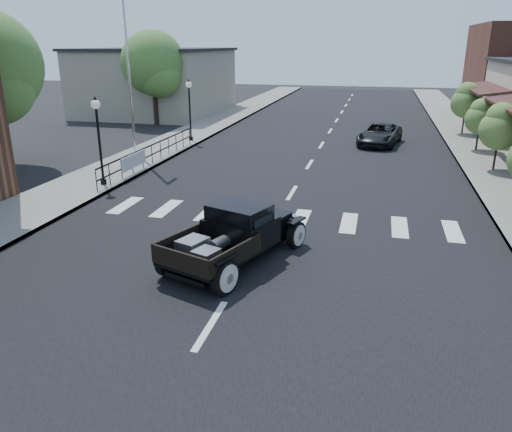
# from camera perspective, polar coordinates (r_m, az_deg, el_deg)

# --- Properties ---
(ground) EXTENTS (120.00, 120.00, 0.00)m
(ground) POSITION_cam_1_polar(r_m,az_deg,el_deg) (13.21, -1.05, -5.81)
(ground) COLOR black
(ground) RESTS_ON ground
(road) EXTENTS (14.00, 80.00, 0.02)m
(road) POSITION_cam_1_polar(r_m,az_deg,el_deg) (27.33, 7.00, 7.26)
(road) COLOR black
(road) RESTS_ON ground
(road_markings) EXTENTS (12.00, 60.00, 0.06)m
(road_markings) POSITION_cam_1_polar(r_m,az_deg,el_deg) (22.50, 5.43, 4.71)
(road_markings) COLOR silver
(road_markings) RESTS_ON ground
(sidewalk_left) EXTENTS (3.00, 80.00, 0.15)m
(sidewalk_left) POSITION_cam_1_polar(r_m,az_deg,el_deg) (29.51, -9.76, 8.13)
(sidewalk_left) COLOR gray
(sidewalk_left) RESTS_ON ground
(sidewalk_right) EXTENTS (3.00, 80.00, 0.15)m
(sidewalk_right) POSITION_cam_1_polar(r_m,az_deg,el_deg) (27.68, 24.83, 5.92)
(sidewalk_right) COLOR gray
(sidewalk_right) RESTS_ON ground
(low_building_left) EXTENTS (10.00, 12.00, 5.00)m
(low_building_left) POSITION_cam_1_polar(r_m,az_deg,el_deg) (43.62, -11.20, 14.76)
(low_building_left) COLOR gray
(low_building_left) RESTS_ON ground
(railing) EXTENTS (0.08, 10.00, 1.00)m
(railing) POSITION_cam_1_polar(r_m,az_deg,el_deg) (24.44, -11.82, 7.12)
(railing) COLOR black
(railing) RESTS_ON sidewalk_left
(banner) EXTENTS (0.04, 2.20, 0.60)m
(banner) POSITION_cam_1_polar(r_m,az_deg,el_deg) (22.71, -13.73, 5.55)
(banner) COLOR silver
(banner) RESTS_ON sidewalk_left
(lamp_post_b) EXTENTS (0.36, 0.36, 3.49)m
(lamp_post_b) POSITION_cam_1_polar(r_m,az_deg,el_deg) (20.89, -17.47, 8.13)
(lamp_post_b) COLOR black
(lamp_post_b) RESTS_ON sidewalk_left
(lamp_post_c) EXTENTS (0.36, 0.36, 3.49)m
(lamp_post_c) POSITION_cam_1_polar(r_m,az_deg,el_deg) (29.80, -7.57, 11.89)
(lamp_post_c) COLOR black
(lamp_post_c) RESTS_ON sidewalk_left
(flagpole) EXTENTS (0.12, 0.12, 12.70)m
(flagpole) POSITION_cam_1_polar(r_m,az_deg,el_deg) (26.60, -14.76, 20.56)
(flagpole) COLOR silver
(flagpole) RESTS_ON sidewalk_left
(big_tree_far) EXTENTS (4.43, 4.43, 6.50)m
(big_tree_far) POSITION_cam_1_polar(r_m,az_deg,el_deg) (37.09, -11.58, 15.19)
(big_tree_far) COLOR #446E2F
(big_tree_far) RESTS_ON ground
(small_tree_c) EXTENTS (1.74, 1.74, 2.89)m
(small_tree_c) POSITION_cam_1_polar(r_m,az_deg,el_deg) (24.81, 25.93, 8.02)
(small_tree_c) COLOR #507234
(small_tree_c) RESTS_ON sidewalk_right
(small_tree_d) EXTENTS (1.57, 1.57, 2.61)m
(small_tree_d) POSITION_cam_1_polar(r_m,az_deg,el_deg) (29.32, 24.16, 9.43)
(small_tree_d) COLOR #507234
(small_tree_d) RESTS_ON sidewalk_right
(small_tree_e) EXTENTS (1.83, 1.83, 3.06)m
(small_tree_e) POSITION_cam_1_polar(r_m,az_deg,el_deg) (34.41, 22.79, 11.19)
(small_tree_e) COLOR #507234
(small_tree_e) RESTS_ON sidewalk_right
(hotrod_pickup) EXTENTS (3.63, 5.08, 1.60)m
(hotrod_pickup) POSITION_cam_1_polar(r_m,az_deg,el_deg) (13.19, -2.42, -2.10)
(hotrod_pickup) COLOR black
(hotrod_pickup) RESTS_ON ground
(second_car) EXTENTS (2.75, 4.66, 1.21)m
(second_car) POSITION_cam_1_polar(r_m,az_deg,el_deg) (29.92, 13.97, 9.03)
(second_car) COLOR black
(second_car) RESTS_ON ground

